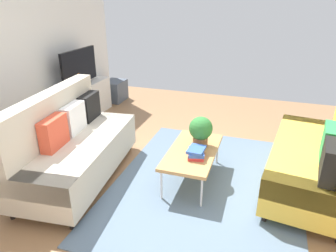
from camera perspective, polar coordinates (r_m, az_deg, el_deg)
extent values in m
plane|color=#936B47|center=(3.77, 3.40, -11.42)|extent=(7.68, 7.68, 0.00)
cube|color=slate|center=(3.84, 7.24, -10.75)|extent=(2.90, 2.20, 0.01)
cube|color=beige|center=(3.93, -16.41, -5.35)|extent=(1.98, 1.03, 0.44)
cube|color=beige|center=(3.89, -21.40, 1.76)|extent=(1.91, 0.39, 0.56)
cube|color=beige|center=(4.57, -11.66, 0.80)|extent=(0.28, 0.86, 0.22)
cube|color=beige|center=(3.27, -23.60, -10.48)|extent=(0.28, 0.86, 0.22)
cylinder|color=black|center=(4.62, -7.31, -3.80)|extent=(0.05, 0.05, 0.10)
cylinder|color=black|center=(3.32, -17.68, -17.22)|extent=(0.05, 0.05, 0.10)
cylinder|color=black|center=(4.88, -14.88, -2.91)|extent=(0.05, 0.05, 0.10)
cylinder|color=black|center=(3.66, -27.29, -14.59)|extent=(0.05, 0.05, 0.10)
cube|color=black|center=(4.37, -14.58, 3.57)|extent=(0.41, 0.18, 0.36)
cube|color=white|center=(4.01, -17.37, 1.40)|extent=(0.41, 0.18, 0.36)
cube|color=#D84C33|center=(3.66, -20.71, -1.21)|extent=(0.41, 0.18, 0.36)
cube|color=gold|center=(3.99, 25.04, -6.33)|extent=(1.99, 1.08, 0.44)
cube|color=gold|center=(3.19, 24.72, -11.60)|extent=(0.31, 0.86, 0.22)
cube|color=gold|center=(4.72, 25.71, -0.41)|extent=(0.31, 0.86, 0.22)
cylinder|color=black|center=(3.40, 17.70, -16.05)|extent=(0.05, 0.05, 0.10)
cylinder|color=black|center=(4.89, 21.01, -3.72)|extent=(0.05, 0.05, 0.10)
cylinder|color=black|center=(4.91, 28.87, -5.07)|extent=(0.05, 0.05, 0.10)
cube|color=black|center=(3.22, 28.20, -6.00)|extent=(0.41, 0.19, 0.36)
cube|color=#288C4C|center=(3.62, 28.14, -2.77)|extent=(0.41, 0.19, 0.36)
cube|color=#B7844C|center=(3.71, 4.67, -4.80)|extent=(1.10, 0.56, 0.04)
cylinder|color=silver|center=(3.46, -1.25, -11.04)|extent=(0.02, 0.02, 0.38)
cylinder|color=silver|center=(4.29, 3.21, -3.83)|extent=(0.02, 0.02, 0.38)
cylinder|color=silver|center=(3.36, 6.33, -12.37)|extent=(0.02, 0.02, 0.38)
cylinder|color=silver|center=(4.21, 9.28, -4.68)|extent=(0.02, 0.02, 0.38)
cube|color=silver|center=(5.92, -15.82, 4.51)|extent=(1.40, 0.44, 0.64)
cube|color=black|center=(5.81, -16.02, 7.66)|extent=(0.36, 0.20, 0.04)
cube|color=black|center=(5.74, -16.38, 10.73)|extent=(1.00, 0.05, 0.60)
cube|color=#4C5666|center=(6.79, -9.97, 6.56)|extent=(0.52, 0.40, 0.44)
cylinder|color=brown|center=(3.78, 6.08, -2.90)|extent=(0.18, 0.18, 0.13)
sphere|color=#2D7233|center=(3.70, 6.20, -0.43)|extent=(0.29, 0.29, 0.29)
cube|color=red|center=(3.55, 5.33, -5.49)|extent=(0.27, 0.22, 0.04)
cube|color=#3359B2|center=(3.53, 5.35, -4.94)|extent=(0.28, 0.23, 0.04)
cube|color=#3359B2|center=(3.51, 5.37, -4.43)|extent=(0.25, 0.19, 0.03)
cylinder|color=silver|center=(5.39, -20.07, 6.54)|extent=(0.12, 0.12, 0.15)
cylinder|color=#4C72B2|center=(5.53, -18.95, 7.01)|extent=(0.14, 0.14, 0.13)
cylinder|color=#262626|center=(5.61, -17.11, 8.05)|extent=(0.06, 0.06, 0.24)
cylinder|color=orange|center=(5.70, -16.47, 8.34)|extent=(0.04, 0.04, 0.24)
cylinder|color=gold|center=(5.79, -15.90, 8.16)|extent=(0.05, 0.05, 0.15)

